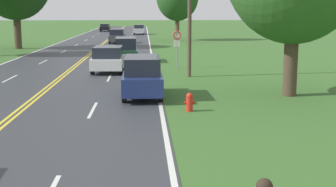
% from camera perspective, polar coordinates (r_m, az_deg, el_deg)
% --- Properties ---
extents(fire_hydrant, '(0.43, 0.27, 0.73)m').
position_cam_1_polar(fire_hydrant, '(18.27, 2.64, -1.03)').
color(fire_hydrant, red).
rests_on(fire_hydrant, ground).
extents(traffic_sign, '(0.60, 0.10, 2.56)m').
position_cam_1_polar(traffic_sign, '(31.89, 1.10, 6.54)').
color(traffic_sign, gray).
rests_on(traffic_sign, ground).
extents(car_dark_blue_van_approaching, '(1.78, 4.17, 1.85)m').
position_cam_1_polar(car_dark_blue_van_approaching, '(21.21, -3.16, 2.13)').
color(car_dark_blue_van_approaching, black).
rests_on(car_dark_blue_van_approaching, ground).
extents(car_white_hatchback_mid_near, '(2.02, 3.82, 1.66)m').
position_cam_1_polar(car_white_hatchback_mid_near, '(30.11, -7.29, 4.23)').
color(car_white_hatchback_mid_near, black).
rests_on(car_white_hatchback_mid_near, ground).
extents(car_dark_green_suv_mid_far, '(1.89, 4.48, 1.86)m').
position_cam_1_polar(car_dark_green_suv_mid_far, '(36.35, -5.16, 5.42)').
color(car_dark_green_suv_mid_far, black).
rests_on(car_dark_green_suv_mid_far, ground).
extents(car_dark_grey_van_receding, '(1.89, 4.65, 1.70)m').
position_cam_1_polar(car_dark_grey_van_receding, '(57.90, -6.21, 7.03)').
color(car_dark_grey_van_receding, black).
rests_on(car_dark_grey_van_receding, ground).
extents(car_silver_suv_distant, '(1.79, 4.16, 1.60)m').
position_cam_1_polar(car_silver_suv_distant, '(78.92, -3.54, 7.83)').
color(car_silver_suv_distant, black).
rests_on(car_silver_suv_distant, ground).
extents(car_black_hatchback_horizon, '(1.86, 4.21, 1.45)m').
position_cam_1_polar(car_black_hatchback_horizon, '(91.56, -7.66, 8.01)').
color(car_black_hatchback_horizon, black).
rests_on(car_black_hatchback_horizon, ground).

